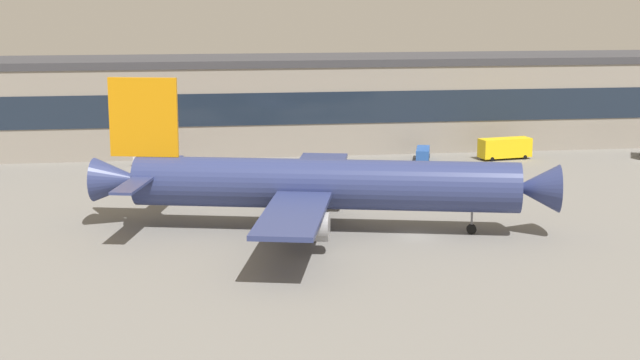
{
  "coord_description": "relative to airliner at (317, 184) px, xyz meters",
  "views": [
    {
      "loc": [
        -24.81,
        -98.2,
        26.56
      ],
      "look_at": [
        -9.61,
        7.9,
        5.0
      ],
      "focal_mm": 53.1,
      "sensor_mm": 36.0,
      "label": 1
    }
  ],
  "objects": [
    {
      "name": "airliner",
      "position": [
        0.0,
        0.0,
        0.0
      ],
      "size": [
        51.88,
        44.39,
        17.03
      ],
      "color": "navy",
      "rests_on": "ground_plane"
    },
    {
      "name": "crew_van",
      "position": [
        -19.62,
        42.07,
        -3.86
      ],
      "size": [
        5.62,
        4.41,
        2.55
      ],
      "color": "white",
      "rests_on": "ground_plane"
    },
    {
      "name": "terminal_building",
      "position": [
        10.48,
        56.87,
        2.48
      ],
      "size": [
        150.03,
        18.4,
        15.56
      ],
      "color": "gray",
      "rests_on": "ground_plane"
    },
    {
      "name": "ground_plane",
      "position": [
        10.48,
        -4.11,
        -5.32
      ],
      "size": [
        600.0,
        600.0,
        0.0
      ],
      "primitive_type": "plane",
      "color": "slate"
    },
    {
      "name": "fuel_truck",
      "position": [
        36.26,
        41.14,
        -3.44
      ],
      "size": [
        8.76,
        4.22,
        3.35
      ],
      "color": "yellow",
      "rests_on": "ground_plane"
    },
    {
      "name": "belt_loader",
      "position": [
        22.87,
        41.99,
        -4.17
      ],
      "size": [
        3.68,
        6.7,
        1.95
      ],
      "color": "#2651A5",
      "rests_on": "ground_plane"
    },
    {
      "name": "pushback_tractor",
      "position": [
        -13.87,
        35.82,
        -4.27
      ],
      "size": [
        5.06,
        3.12,
        1.75
      ],
      "color": "red",
      "rests_on": "ground_plane"
    }
  ]
}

